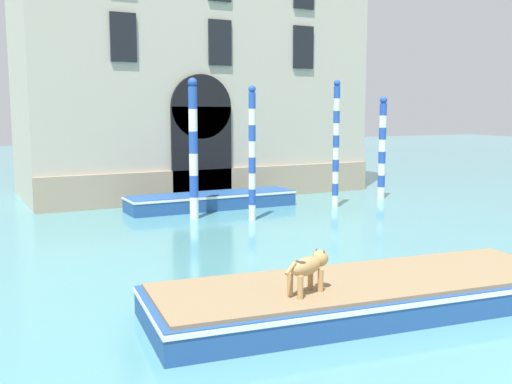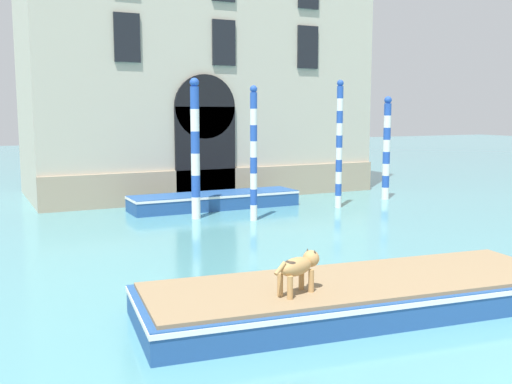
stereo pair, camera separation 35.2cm
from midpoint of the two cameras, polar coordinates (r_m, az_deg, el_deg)
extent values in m
cube|color=tan|center=(23.02, -2.54, 0.74)|extent=(13.66, 0.16, 1.22)
cube|color=black|center=(22.59, -4.38, 3.58)|extent=(2.38, 0.14, 3.56)
cylinder|color=black|center=(22.53, -4.43, 8.11)|extent=(2.38, 0.14, 2.38)
cube|color=black|center=(21.80, -11.73, 14.21)|extent=(0.91, 0.10, 1.67)
cube|color=black|center=(22.99, -2.64, 14.01)|extent=(0.91, 0.10, 1.67)
cube|color=black|center=(24.67, 5.37, 13.56)|extent=(0.91, 0.10, 1.67)
cube|color=#234C8C|center=(10.66, 10.61, -9.74)|extent=(7.79, 3.25, 0.48)
cube|color=white|center=(10.61, 10.64, -8.81)|extent=(7.83, 3.28, 0.08)
cube|color=#8C7251|center=(10.58, 10.65, -8.34)|extent=(7.55, 3.03, 0.06)
cylinder|color=tan|center=(9.84, 5.38, -8.19)|extent=(0.09, 0.09, 0.37)
cylinder|color=tan|center=(9.72, 6.32, -8.41)|extent=(0.09, 0.09, 0.37)
cylinder|color=tan|center=(9.45, 3.40, -8.84)|extent=(0.09, 0.09, 0.37)
cylinder|color=tan|center=(9.33, 4.36, -9.07)|extent=(0.09, 0.09, 0.37)
ellipsoid|color=tan|center=(9.51, 4.90, -7.10)|extent=(0.74, 0.50, 0.29)
ellipsoid|color=#382D23|center=(9.41, 4.51, -6.75)|extent=(0.35, 0.29, 0.10)
sphere|color=tan|center=(9.78, 6.30, -6.31)|extent=(0.27, 0.27, 0.27)
cone|color=#382D23|center=(9.80, 5.96, -5.67)|extent=(0.08, 0.08, 0.11)
cone|color=#382D23|center=(9.71, 6.66, -5.80)|extent=(0.08, 0.08, 0.11)
cylinder|color=tan|center=(9.22, 3.42, -7.29)|extent=(0.25, 0.14, 0.19)
cube|color=#234C8C|center=(21.14, -3.47, -0.82)|extent=(6.00, 1.44, 0.54)
cube|color=white|center=(21.10, -3.47, -0.26)|extent=(6.03, 1.47, 0.08)
cube|color=#9EA3A8|center=(21.14, -3.47, -0.90)|extent=(3.30, 1.08, 0.49)
cylinder|color=white|center=(23.84, 12.62, -0.12)|extent=(0.27, 0.27, 0.46)
cylinder|color=#234CAD|center=(23.78, 12.66, 0.99)|extent=(0.27, 0.27, 0.46)
cylinder|color=white|center=(23.73, 12.69, 2.09)|extent=(0.27, 0.27, 0.46)
cylinder|color=#234CAD|center=(23.69, 12.72, 3.21)|extent=(0.27, 0.27, 0.46)
cylinder|color=white|center=(23.66, 12.76, 4.32)|extent=(0.27, 0.27, 0.46)
cylinder|color=#234CAD|center=(23.64, 12.79, 5.44)|extent=(0.27, 0.27, 0.46)
cylinder|color=white|center=(23.63, 12.82, 6.56)|extent=(0.27, 0.27, 0.46)
cylinder|color=#234CAD|center=(23.62, 12.86, 7.68)|extent=(0.27, 0.27, 0.46)
sphere|color=#234CAD|center=(23.62, 12.88, 8.54)|extent=(0.29, 0.29, 0.29)
cylinder|color=white|center=(19.16, -5.21, -1.50)|extent=(0.28, 0.28, 0.69)
cylinder|color=#234CAD|center=(19.07, -5.23, 0.56)|extent=(0.28, 0.28, 0.69)
cylinder|color=white|center=(18.99, -5.26, 2.63)|extent=(0.28, 0.28, 0.69)
cylinder|color=#234CAD|center=(18.94, -5.28, 4.73)|extent=(0.28, 0.28, 0.69)
cylinder|color=white|center=(18.92, -5.31, 6.82)|extent=(0.28, 0.28, 0.69)
cylinder|color=#234CAD|center=(18.92, -5.34, 8.92)|extent=(0.28, 0.28, 0.69)
sphere|color=#234CAD|center=(18.94, -5.36, 10.35)|extent=(0.29, 0.29, 0.29)
cylinder|color=white|center=(18.75, 0.31, -1.98)|extent=(0.22, 0.22, 0.50)
cylinder|color=#234CAD|center=(18.68, 0.32, -0.48)|extent=(0.22, 0.22, 0.50)
cylinder|color=white|center=(18.61, 0.32, 1.04)|extent=(0.22, 0.22, 0.50)
cylinder|color=#234CAD|center=(18.56, 0.32, 2.56)|extent=(0.22, 0.22, 0.50)
cylinder|color=white|center=(18.52, 0.32, 4.09)|extent=(0.22, 0.22, 0.50)
cylinder|color=#234CAD|center=(18.49, 0.32, 5.63)|extent=(0.22, 0.22, 0.50)
cylinder|color=white|center=(18.48, 0.32, 7.17)|extent=(0.22, 0.22, 0.50)
cylinder|color=#234CAD|center=(18.48, 0.32, 8.71)|extent=(0.22, 0.22, 0.50)
sphere|color=#234CAD|center=(18.49, 0.32, 9.78)|extent=(0.23, 0.23, 0.23)
cylinder|color=white|center=(21.48, 8.29, -0.91)|extent=(0.22, 0.22, 0.43)
cylinder|color=#234CAD|center=(21.42, 8.32, 0.22)|extent=(0.22, 0.22, 0.43)
cylinder|color=white|center=(21.37, 8.34, 1.36)|extent=(0.22, 0.22, 0.43)
cylinder|color=#234CAD|center=(21.33, 8.36, 2.49)|extent=(0.22, 0.22, 0.43)
cylinder|color=white|center=(21.29, 8.38, 3.64)|extent=(0.22, 0.22, 0.43)
cylinder|color=#234CAD|center=(21.27, 8.41, 4.78)|extent=(0.22, 0.22, 0.43)
cylinder|color=white|center=(21.25, 8.43, 5.93)|extent=(0.22, 0.22, 0.43)
cylinder|color=#234CAD|center=(21.24, 8.45, 7.08)|extent=(0.22, 0.22, 0.43)
cylinder|color=white|center=(21.24, 8.48, 8.23)|extent=(0.22, 0.22, 0.43)
cylinder|color=#234CAD|center=(21.25, 8.50, 9.38)|extent=(0.22, 0.22, 0.43)
sphere|color=#234CAD|center=(21.26, 8.52, 10.22)|extent=(0.23, 0.23, 0.23)
camera|label=1|loc=(0.18, -89.39, 0.08)|focal=42.00mm
camera|label=2|loc=(0.18, 90.61, -0.08)|focal=42.00mm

